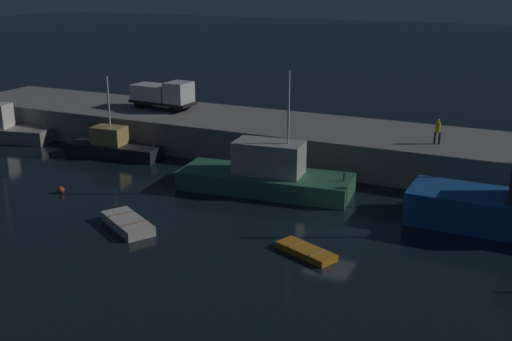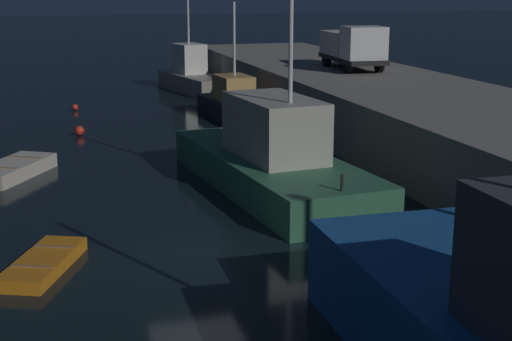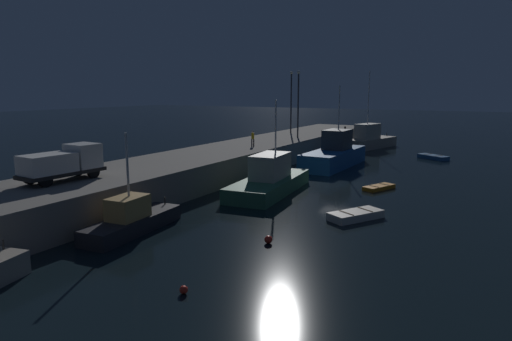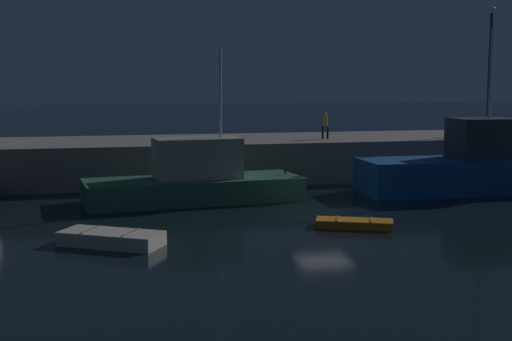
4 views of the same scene
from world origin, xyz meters
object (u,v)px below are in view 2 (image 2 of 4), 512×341
object	(u,v)px
fishing_trawler_red	(273,159)
rowboat_white_mid	(13,170)
fishing_boat_white	(235,104)
utility_truck	(353,46)
mooring_buoy_near	(80,131)
dinghy_red_small	(43,263)
fishing_trawler_green	(194,76)
mooring_buoy_mid	(75,107)

from	to	relation	value
fishing_trawler_red	rowboat_white_mid	xyz separation A→B (m)	(-4.35, -8.80, -0.81)
fishing_boat_white	rowboat_white_mid	size ratio (longest dim) A/B	1.82
utility_truck	fishing_trawler_red	bearing A→B (deg)	-33.30
mooring_buoy_near	dinghy_red_small	bearing A→B (deg)	-6.27
mooring_buoy_near	utility_truck	size ratio (longest dim) A/B	0.08
fishing_boat_white	rowboat_white_mid	distance (m)	14.58
fishing_trawler_green	rowboat_white_mid	bearing A→B (deg)	-28.55
fishing_trawler_red	fishing_trawler_green	xyz separation A→B (m)	(-24.82, 2.34, -0.08)
mooring_buoy_near	mooring_buoy_mid	bearing A→B (deg)	178.60
dinghy_red_small	mooring_buoy_near	size ratio (longest dim) A/B	7.36
fishing_trawler_green	utility_truck	size ratio (longest dim) A/B	1.43
fishing_trawler_red	fishing_boat_white	xyz separation A→B (m)	(-13.79, 2.30, -0.29)
fishing_trawler_red	dinghy_red_small	xyz separation A→B (m)	(5.67, -7.84, -0.91)
utility_truck	mooring_buoy_near	bearing A→B (deg)	-83.13
fishing_trawler_red	mooring_buoy_near	bearing A→B (deg)	-152.81
mooring_buoy_mid	utility_truck	distance (m)	15.99
fishing_trawler_green	utility_truck	distance (m)	13.43
fishing_boat_white	fishing_trawler_green	bearing A→B (deg)	179.77
fishing_trawler_red	mooring_buoy_near	xyz separation A→B (m)	(-11.57, -5.94, -0.85)
fishing_trawler_green	fishing_boat_white	bearing A→B (deg)	-0.23
fishing_boat_white	mooring_buoy_mid	world-z (taller)	fishing_boat_white
fishing_trawler_green	mooring_buoy_mid	world-z (taller)	fishing_trawler_green
fishing_trawler_red	rowboat_white_mid	distance (m)	9.84
fishing_boat_white	rowboat_white_mid	bearing A→B (deg)	-49.61
fishing_boat_white	fishing_trawler_green	distance (m)	11.03
fishing_trawler_green	utility_truck	xyz separation A→B (m)	(11.48, 6.42, 2.72)
rowboat_white_mid	mooring_buoy_mid	world-z (taller)	rowboat_white_mid
dinghy_red_small	rowboat_white_mid	bearing A→B (deg)	-174.53
rowboat_white_mid	mooring_buoy_near	distance (m)	7.77
fishing_boat_white	dinghy_red_small	distance (m)	21.95
mooring_buoy_near	fishing_boat_white	bearing A→B (deg)	105.06
fishing_trawler_red	rowboat_white_mid	bearing A→B (deg)	-116.29
fishing_trawler_red	dinghy_red_small	distance (m)	9.72
fishing_trawler_green	fishing_trawler_red	bearing A→B (deg)	-5.40
mooring_buoy_mid	fishing_trawler_green	bearing A→B (deg)	125.61
rowboat_white_mid	fishing_trawler_green	bearing A→B (deg)	151.45
fishing_trawler_green	mooring_buoy_near	distance (m)	15.65
rowboat_white_mid	utility_truck	bearing A→B (deg)	117.13
rowboat_white_mid	fishing_trawler_red	bearing A→B (deg)	63.71
fishing_trawler_green	dinghy_red_small	world-z (taller)	fishing_trawler_green
fishing_trawler_red	fishing_trawler_green	world-z (taller)	fishing_trawler_green
rowboat_white_mid	mooring_buoy_near	size ratio (longest dim) A/B	8.90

